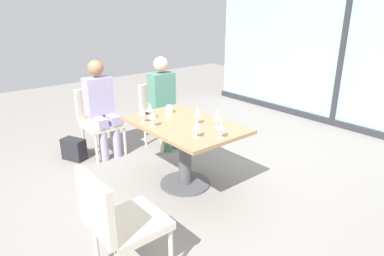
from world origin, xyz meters
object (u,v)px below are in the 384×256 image
Objects in this scene: wine_glass_3 at (153,114)px; coffee_cup at (169,109)px; chair_side_end at (99,117)px; cell_phone_on_table at (148,113)px; person_side_end at (101,104)px; wine_glass_4 at (142,111)px; person_far_left at (164,98)px; wine_glass_5 at (217,116)px; wine_glass_6 at (196,125)px; handbag_0 at (74,149)px; chair_far_left at (160,111)px; wine_glass_0 at (150,108)px; dining_table_main at (185,140)px; wine_glass_1 at (221,125)px; chair_front_right at (118,219)px; wine_glass_2 at (197,112)px.

coffee_cup is at bearing 123.80° from wine_glass_3.
cell_phone_on_table is at bearing 12.64° from chair_side_end.
wine_glass_3 is at bearing -0.27° from person_side_end.
cell_phone_on_table is at bearing 138.38° from wine_glass_4.
person_side_end and person_far_left have the same top height.
wine_glass_5 is 1.00× the size of wine_glass_6.
handbag_0 is (0.00, -0.38, -0.36)m from chair_side_end.
chair_side_end reaches higher than cell_phone_on_table.
chair_far_left is 4.70× the size of wine_glass_0.
wine_glass_4 reaches higher than chair_far_left.
dining_table_main is 0.51m from wine_glass_0.
wine_glass_0 is 0.76m from wine_glass_5.
chair_side_end is 1.16m from coffee_cup.
wine_glass_4 is (-0.85, -0.32, 0.00)m from wine_glass_1.
chair_front_right is at bearing -41.87° from wine_glass_0.
wine_glass_3 is 2.06× the size of coffee_cup.
wine_glass_4 is at bearing -47.02° from person_far_left.
wine_glass_0 and wine_glass_6 have the same top height.
chair_far_left is (0.28, 0.79, 0.00)m from chair_side_end.
person_side_end is 1.00× the size of person_far_left.
wine_glass_1 and wine_glass_5 have the same top height.
handbag_0 is at bearing 167.00° from chair_front_right.
person_far_left reaches higher than cell_phone_on_table.
coffee_cup is at bearing 22.84° from person_side_end.
dining_table_main is at bearing 178.53° from wine_glass_1.
wine_glass_0 reaches higher than coffee_cup.
cell_phone_on_table is (-1.10, -0.10, -0.13)m from wine_glass_1.
wine_glass_1 is 1.00× the size of wine_glass_2.
wine_glass_1 is 2.06× the size of coffee_cup.
dining_table_main is at bearing -148.20° from wine_glass_2.
person_far_left reaches higher than wine_glass_5.
chair_side_end is at bearing 65.64° from handbag_0.
wine_glass_1 is (1.61, -0.49, 0.16)m from person_far_left.
chair_front_right reaches higher than cell_phone_on_table.
wine_glass_1 reaches higher than chair_far_left.
wine_glass_3 is (1.33, -0.01, 0.37)m from chair_side_end.
chair_front_right is 1.27m from wine_glass_1.
wine_glass_2 is (0.46, 0.29, 0.00)m from wine_glass_0.
wine_glass_4 is 1.00× the size of wine_glass_6.
chair_front_right is 9.67× the size of coffee_cup.
chair_far_left is at bearing 136.85° from wine_glass_4.
coffee_cup reaches higher than dining_table_main.
person_side_end reaches higher than chair_front_right.
chair_far_left is 6.04× the size of cell_phone_on_table.
chair_side_end is 0.69× the size of person_far_left.
dining_table_main is 1.46× the size of chair_side_end.
dining_table_main is at bearing 48.97° from wine_glass_4.
chair_front_right is at bearing -62.88° from wine_glass_2.
person_far_left is 6.81× the size of wine_glass_3.
wine_glass_1 is (-0.22, 1.20, 0.37)m from chair_front_right.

